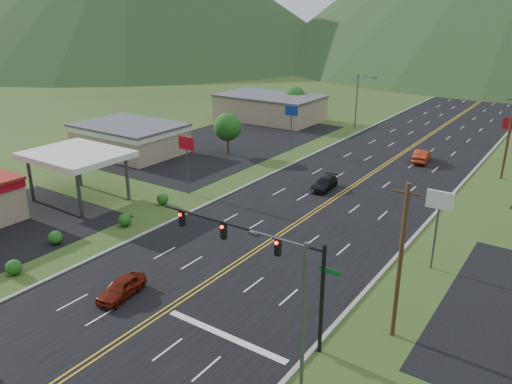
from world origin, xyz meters
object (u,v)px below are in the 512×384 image
Objects in this scene: traffic_signal at (263,253)px; car_red_near at (121,288)px; car_dark_mid at (324,184)px; streetlight_east at (298,312)px; gas_canopy at (76,156)px; streetlight_west at (358,98)px; car_red_far at (422,156)px.

car_red_near is (-10.24, -2.53, -4.64)m from traffic_signal.
car_dark_mid is at bearing 78.49° from car_red_near.
streetlight_east is 1.99× the size of car_dark_mid.
gas_canopy is 2.22× the size of car_dark_mid.
gas_canopy is (-10.32, -48.00, -0.31)m from streetlight_west.
streetlight_west reaches higher than car_dark_mid.
car_red_far is (-7.69, 46.57, -4.36)m from streetlight_east.
traffic_signal reaches higher than car_red_near.
streetlight_east is 2.22× the size of car_red_near.
car_red_far is at bearing 67.40° from car_dark_mid.
streetlight_west is 20.72m from car_red_far.
streetlight_west is (-18.16, 56.00, -0.15)m from traffic_signal.
traffic_signal is 1.46× the size of streetlight_west.
traffic_signal is 58.88m from streetlight_west.
car_red_near is 0.90× the size of car_dark_mid.
car_red_near is at bearing -30.01° from gas_canopy.
streetlight_east reaches higher than car_red_far.
car_dark_mid is 0.91× the size of car_red_far.
streetlight_east is 35.28m from gas_canopy.
car_red_near is at bearing -82.29° from streetlight_west.
streetlight_east is at bearing 92.46° from car_red_far.
gas_canopy is 21.48m from car_red_near.
gas_canopy reaches higher than car_red_near.
car_dark_mid is at bearing 64.53° from car_red_far.
car_red_near is at bearing -166.11° from traffic_signal.
traffic_signal reaches higher than car_dark_mid.
traffic_signal is at bearing 87.10° from car_red_far.
car_dark_mid is 17.95m from car_red_far.
traffic_signal is at bearing -75.25° from car_dark_mid.
streetlight_west is 59.24m from car_red_near.
traffic_signal is 29.59m from gas_canopy.
car_red_far is at bearing 94.02° from traffic_signal.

